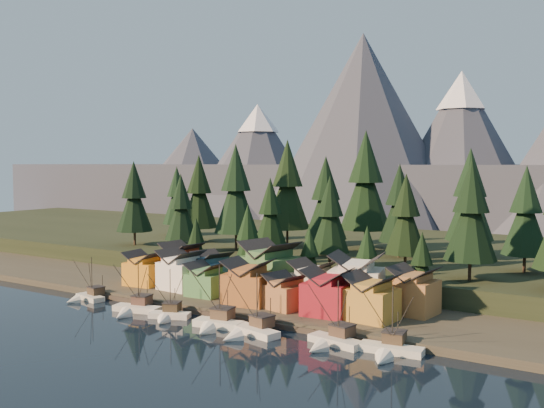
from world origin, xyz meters
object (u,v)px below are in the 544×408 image
Objects in this scene: house_front_0 at (144,267)px; house_back_1 at (212,269)px; boat_4 at (250,323)px; boat_3 at (215,315)px; boat_6 at (389,341)px; boat_1 at (134,302)px; boat_2 at (168,308)px; boat_5 at (332,333)px; house_front_1 at (181,269)px; boat_0 at (86,291)px; house_back_0 at (182,261)px.

house_front_0 is 0.96× the size of house_back_1.
boat_4 reaches higher than house_back_1.
boat_3 reaches higher than boat_6.
boat_1 reaches higher than house_back_1.
boat_3 is 1.07× the size of boat_6.
boat_1 is at bearing 171.32° from boat_3.
boat_5 is (35.33, 1.39, 0.17)m from boat_2.
boat_1 is 1.29× the size of house_back_1.
house_front_1 is (10.72, 0.93, 0.57)m from house_front_0.
boat_5 is 50.18m from house_front_1.
house_back_0 is (7.77, 23.25, 4.32)m from boat_0.
boat_3 reaches higher than house_back_0.
boat_5 is at bearing -19.67° from boat_2.
boat_2 is at bearing -50.27° from house_back_0.
boat_5 is 1.28× the size of house_back_0.
boat_4 is (46.53, -3.18, 0.19)m from boat_0.
house_front_1 is at bearing -115.73° from house_back_1.
boat_4 is (20.18, -0.91, 0.17)m from boat_2.
house_back_0 reaches higher than house_front_0.
boat_3 is at bearing 7.86° from boat_0.
boat_1 is at bearing 158.65° from boat_2.
boat_6 is at bearing -7.84° from house_back_1.
boat_5 reaches higher than boat_0.
boat_0 is 15.29m from house_front_0.
house_back_0 reaches higher than boat_1.
house_back_0 is (-63.75, 23.30, 4.24)m from boat_6.
house_front_0 is at bearing -142.72° from house_back_1.
house_front_0 is (-58.04, 15.29, 3.36)m from boat_5.
boat_5 is at bearing -13.16° from house_back_1.
boat_2 is at bearing -167.01° from boat_5.
house_back_0 is (-6.59, 7.90, 0.21)m from house_front_1.
boat_6 is 1.37× the size of house_front_0.
boat_3 reaches higher than boat_1.
boat_2 is (9.24, 0.09, -0.06)m from boat_1.
boat_6 reaches higher than house_front_0.
boat_4 is 1.30× the size of house_front_1.
boat_0 is 28.67m from house_back_1.
boat_3 is 33.16m from boat_6.
boat_5 reaches higher than house_front_0.
boat_5 is 1.38× the size of house_front_0.
boat_1 is (17.11, -2.35, 0.07)m from boat_0.
boat_1 is 18.37m from house_front_1.
boat_5 is at bearing -20.43° from house_back_0.
boat_3 is 1.06× the size of boat_5.
house_front_1 reaches higher than house_front_0.
house_front_0 is 9.78m from house_back_0.
boat_1 is at bearing -167.84° from boat_4.
house_back_1 is at bearing 73.25° from boat_1.
house_back_1 is at bearing 54.88° from house_front_1.
boat_3 is 38.93m from house_front_0.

